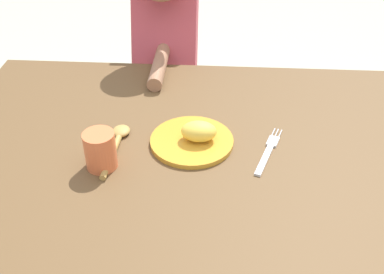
{
  "coord_description": "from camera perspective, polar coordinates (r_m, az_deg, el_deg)",
  "views": [
    {
      "loc": [
        0.06,
        -0.91,
        1.41
      ],
      "look_at": [
        0.0,
        -0.0,
        0.74
      ],
      "focal_mm": 43.45,
      "sensor_mm": 36.0,
      "label": 1
    }
  ],
  "objects": [
    {
      "name": "fork",
      "position": [
        1.12,
        9.32,
        -1.8
      ],
      "size": [
        0.08,
        0.19,
        0.01
      ],
      "rotation": [
        0.0,
        0.0,
        1.24
      ],
      "color": "silver",
      "rests_on": "dining_table"
    },
    {
      "name": "dining_table",
      "position": [
        1.2,
        -0.03,
        -4.22
      ],
      "size": [
        1.25,
        0.82,
        0.72
      ],
      "color": "brown",
      "rests_on": "ground_plane"
    },
    {
      "name": "plate",
      "position": [
        1.13,
        0.32,
        -0.18
      ],
      "size": [
        0.2,
        0.2,
        0.06
      ],
      "color": "gold",
      "rests_on": "dining_table"
    },
    {
      "name": "spoon",
      "position": [
        1.14,
        -9.24,
        -0.68
      ],
      "size": [
        0.05,
        0.21,
        0.02
      ],
      "rotation": [
        0.0,
        0.0,
        1.53
      ],
      "color": "#B88F47",
      "rests_on": "dining_table"
    },
    {
      "name": "person",
      "position": [
        1.7,
        -2.97,
        6.24
      ],
      "size": [
        0.21,
        0.43,
        1.07
      ],
      "rotation": [
        0.0,
        0.0,
        3.14
      ],
      "color": "#3E4E6A",
      "rests_on": "ground_plane"
    },
    {
      "name": "drinking_cup",
      "position": [
        1.06,
        -11.19,
        -1.61
      ],
      "size": [
        0.07,
        0.07,
        0.09
      ],
      "primitive_type": "cylinder",
      "color": "#EC7141",
      "rests_on": "dining_table"
    }
  ]
}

